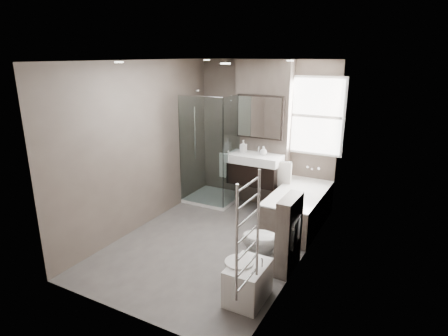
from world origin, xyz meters
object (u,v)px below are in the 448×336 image
Objects in this scene: toilet at (269,242)px; bathtub at (298,207)px; bidet at (247,281)px; vanity at (254,169)px.

bathtub is at bearing 175.88° from toilet.
toilet is (0.05, -1.41, 0.05)m from bathtub.
bidet is (0.09, -2.16, -0.08)m from bathtub.
bathtub is at bearing 92.35° from bidet.
bidet is at bearing -87.65° from bathtub.
bidet is (0.04, -0.75, -0.14)m from toilet.
vanity is at bearing 112.20° from bidet.
bidet is at bearing -2.59° from toilet.
vanity is 2.03m from toilet.
vanity is 0.59× the size of bathtub.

